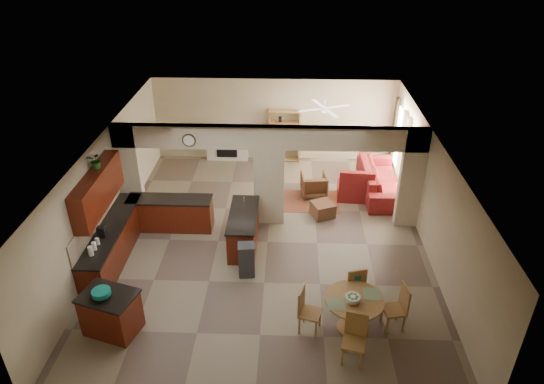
{
  "coord_description": "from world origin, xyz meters",
  "views": [
    {
      "loc": [
        0.51,
        -10.22,
        7.35
      ],
      "look_at": [
        0.11,
        0.3,
        1.32
      ],
      "focal_mm": 32.0,
      "sensor_mm": 36.0,
      "label": 1
    }
  ],
  "objects_px": {
    "armchair": "(314,184)",
    "kitchen_island": "(111,313)",
    "dining_table": "(353,309)",
    "sofa": "(381,179)"
  },
  "relations": [
    {
      "from": "sofa",
      "to": "kitchen_island",
      "type": "bearing_deg",
      "value": 132.86
    },
    {
      "from": "kitchen_island",
      "to": "armchair",
      "type": "distance_m",
      "value": 7.1
    },
    {
      "from": "sofa",
      "to": "armchair",
      "type": "xyz_separation_m",
      "value": [
        -2.02,
        -0.27,
        -0.07
      ]
    },
    {
      "from": "kitchen_island",
      "to": "sofa",
      "type": "height_order",
      "value": "kitchen_island"
    },
    {
      "from": "armchair",
      "to": "kitchen_island",
      "type": "bearing_deg",
      "value": 46.04
    },
    {
      "from": "kitchen_island",
      "to": "armchair",
      "type": "bearing_deg",
      "value": 70.31
    },
    {
      "from": "dining_table",
      "to": "armchair",
      "type": "xyz_separation_m",
      "value": [
        -0.58,
        5.47,
        -0.18
      ]
    },
    {
      "from": "kitchen_island",
      "to": "dining_table",
      "type": "height_order",
      "value": "kitchen_island"
    },
    {
      "from": "dining_table",
      "to": "kitchen_island",
      "type": "bearing_deg",
      "value": -177.45
    },
    {
      "from": "dining_table",
      "to": "armchair",
      "type": "height_order",
      "value": "dining_table"
    }
  ]
}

